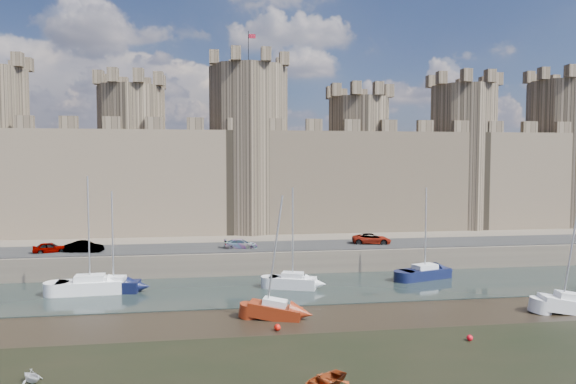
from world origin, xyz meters
The scene contains 18 objects.
water_channel centered at (0.00, 24.00, 0.04)m, with size 160.00×12.00×0.08m, color black.
quay centered at (0.00, 60.00, 1.25)m, with size 160.00×60.00×2.50m, color #4C443A.
road centered at (0.00, 34.00, 2.55)m, with size 160.00×7.00×0.10m, color black.
castle centered at (-0.64, 48.00, 11.67)m, with size 108.50×11.00×29.00m.
car_0 centered at (-20.50, 33.29, 3.09)m, with size 1.39×3.45×1.18m, color gray.
car_1 centered at (-16.87, 32.98, 3.14)m, with size 1.36×3.91×1.29m, color gray.
car_2 centered at (0.01, 33.13, 3.04)m, with size 1.52×3.73×1.08m, color gray.
car_3 centered at (15.62, 33.98, 3.14)m, with size 2.12×4.60×1.28m, color gray.
sailboat_0 centered at (-14.48, 24.79, 0.84)m, with size 5.99×2.62×10.96m.
sailboat_1 centered at (-12.39, 24.95, 0.77)m, with size 4.95×2.43×9.54m.
sailboat_2 centered at (4.55, 23.99, 0.79)m, with size 4.87×3.16×9.80m.
sailboat_3 centered at (18.92, 25.99, 0.75)m, with size 5.85×3.67×9.58m.
sailboat_4 centered at (1.74, 14.92, 0.73)m, with size 4.47×2.78×9.78m.
sailboat_5 centered at (25.91, 13.05, 0.74)m, with size 5.03×2.65×10.32m.
dinghy_3 centered at (-13.16, 5.26, 0.37)m, with size 1.21×0.74×1.41m, color silver.
dinghy_4 centered at (2.84, 2.24, 0.31)m, with size 2.17×0.63×3.04m, color maroon.
buoy_1 centered at (1.57, 12.00, 0.25)m, with size 0.49×0.49×0.49m, color red.
buoy_3 centered at (14.48, 7.99, 0.21)m, with size 0.42×0.42×0.42m, color red.
Camera 1 is at (-2.95, -24.59, 12.43)m, focal length 32.00 mm.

